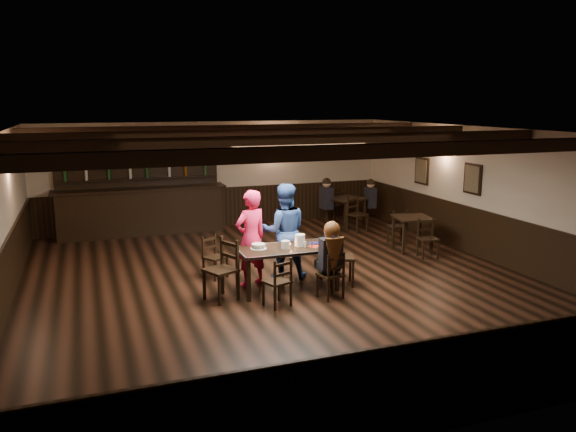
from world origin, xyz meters
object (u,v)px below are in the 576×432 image
object	(u,v)px
chair_near_left	(280,279)
cake	(258,247)
dining_table	(287,251)
woman_pink	(251,238)
chair_near_right	(333,272)
bar_counter	(141,205)
man_blue	(284,231)

from	to	relation	value
chair_near_left	cake	world-z (taller)	cake
dining_table	woman_pink	xyz separation A→B (m)	(-0.51, 0.45, 0.17)
chair_near_left	cake	bearing A→B (deg)	96.15
chair_near_right	woman_pink	world-z (taller)	woman_pink
cake	bar_counter	xyz separation A→B (m)	(-1.44, 5.08, -0.07)
woman_pink	cake	world-z (taller)	woman_pink
chair_near_right	woman_pink	xyz separation A→B (m)	(-1.05, 1.16, 0.39)
woman_pink	cake	distance (m)	0.38
man_blue	bar_counter	world-z (taller)	bar_counter
man_blue	chair_near_right	bearing A→B (deg)	119.15
chair_near_right	man_blue	distance (m)	1.48
woman_pink	bar_counter	xyz separation A→B (m)	(-1.42, 4.71, -0.13)
chair_near_left	man_blue	size ratio (longest dim) A/B	0.46
bar_counter	woman_pink	bearing A→B (deg)	-73.24
chair_near_left	bar_counter	world-z (taller)	bar_counter
chair_near_right	cake	xyz separation A→B (m)	(-1.03, 0.79, 0.33)
man_blue	cake	bearing A→B (deg)	55.37
man_blue	woman_pink	bearing A→B (deg)	31.12
chair_near_left	bar_counter	bearing A→B (deg)	104.50
woman_pink	man_blue	bearing A→B (deg)	177.78
chair_near_left	bar_counter	xyz separation A→B (m)	(-1.53, 5.92, 0.26)
chair_near_right	cake	bearing A→B (deg)	142.65
man_blue	cake	size ratio (longest dim) A/B	6.21
dining_table	bar_counter	xyz separation A→B (m)	(-1.93, 5.16, 0.05)
dining_table	woman_pink	distance (m)	0.70
chair_near_left	man_blue	bearing A→B (deg)	67.84
chair_near_right	man_blue	world-z (taller)	man_blue
chair_near_left	chair_near_right	size ratio (longest dim) A/B	1.02
chair_near_left	bar_counter	size ratio (longest dim) A/B	0.20
dining_table	woman_pink	size ratio (longest dim) A/B	1.00
man_blue	bar_counter	distance (m)	4.97
woman_pink	cake	size ratio (longest dim) A/B	6.04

